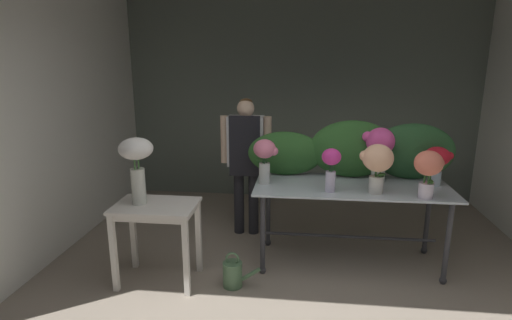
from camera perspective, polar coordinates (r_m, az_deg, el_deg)
The scene contains 15 objects.
ground_plane at distance 4.75m, azimuth 5.46°, elevation -11.86°, with size 7.91×7.91×0.00m, color gray.
wall_back at distance 6.10m, azimuth 6.15°, elevation 8.35°, with size 5.17×0.12×2.95m, color slate.
wall_left at distance 5.05m, azimuth -24.99°, elevation 5.94°, with size 0.12×3.71×2.95m, color silver.
display_table_glass at distance 4.22m, azimuth 13.10°, elevation -5.19°, with size 1.91×0.83×0.85m.
side_table_white at distance 3.91m, azimuth -13.75°, elevation -7.57°, with size 0.75×0.52×0.77m.
florist at distance 4.75m, azimuth -1.42°, elevation 1.07°, with size 0.59×0.24×1.63m.
foliage_backdrop at distance 4.40m, azimuth 13.94°, elevation 1.24°, with size 2.13×0.28×0.60m.
vase_crimson_dahlias at distance 4.36m, azimuth 23.97°, elevation -0.08°, with size 0.27×0.24×0.39m.
vase_rosy_tulips at distance 4.04m, azimuth 1.25°, elevation 0.57°, with size 0.25×0.22×0.45m.
vase_magenta_roses at distance 3.86m, azimuth 10.45°, elevation -0.71°, with size 0.18×0.18×0.42m.
vase_peach_snapdragons at distance 3.91m, azimuth 16.61°, elevation -0.28°, with size 0.31×0.28×0.47m.
vase_coral_stock at distance 3.93m, azimuth 22.93°, elevation -1.10°, with size 0.26×0.25×0.44m.
vase_fuchsia_freesia at distance 4.24m, azimuth 16.83°, elevation 1.65°, with size 0.32×0.28×0.56m.
vase_white_roses_tall at distance 3.81m, azimuth -16.33°, elevation -0.04°, with size 0.31×0.31×0.62m.
watering_can at distance 3.94m, azimuth -3.21°, elevation -15.57°, with size 0.35×0.18×0.34m.
Camera 1 is at (0.04, -2.48, 2.07)m, focal length 28.67 mm.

